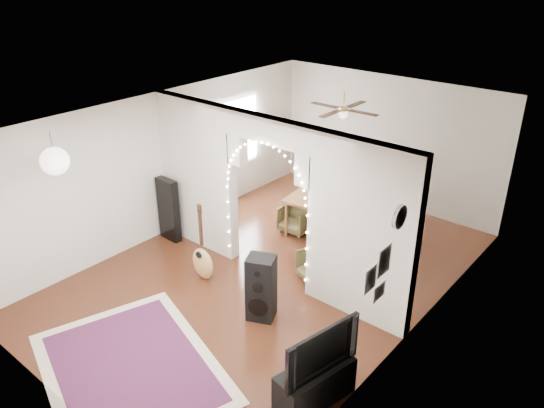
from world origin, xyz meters
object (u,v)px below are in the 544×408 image
Objects in this scene: media_console at (315,384)px; dining_chair_right at (317,266)px; floor_speaker at (261,288)px; bookcase at (372,198)px; acoustic_guitar at (202,252)px; dining_table at (319,204)px; dining_chair_left at (296,219)px.

media_console is 1.80× the size of dining_chair_right.
floor_speaker is 1.82× the size of dining_chair_right.
bookcase reaches higher than dining_chair_right.
dining_chair_right is at bearing 38.02° from acoustic_guitar.
bookcase is at bearing 31.62° from dining_table.
acoustic_guitar is 2.05× the size of dining_chair_right.
dining_table is (-2.32, 3.36, 0.43)m from media_console.
acoustic_guitar reaches higher than floor_speaker.
acoustic_guitar is 2.46m from dining_table.
acoustic_guitar reaches higher than media_console.
media_console is 0.78× the size of dining_table.
bookcase is 2.91× the size of dining_chair_left.
dining_chair_left is (-0.46, -0.09, -0.43)m from dining_table.
dining_chair_left is 1.01× the size of dining_chair_right.
dining_chair_left is (-1.23, 2.44, -0.25)m from floor_speaker.
acoustic_guitar is 1.13× the size of floor_speaker.
floor_speaker reaches higher than dining_table.
dining_chair_right is (0.83, -1.21, -0.43)m from dining_table.
acoustic_guitar is 2.03× the size of dining_chair_left.
floor_speaker is at bearing -71.38° from dining_chair_right.
acoustic_guitar is 0.89× the size of dining_table.
floor_speaker is 1.79× the size of dining_chair_left.
bookcase is (1.38, 2.97, 0.32)m from acoustic_guitar.
dining_table is (0.63, 2.38, 0.18)m from acoustic_guitar.
media_console is at bearing -18.92° from acoustic_guitar.
bookcase is (-1.57, 3.95, 0.57)m from media_console.
dining_table is (-0.75, -0.59, -0.14)m from bookcase.
media_console is 4.29m from bookcase.
dining_chair_left is at bearing 92.75° from floor_speaker.
dining_chair_right is at bearing -62.36° from dining_table.
dining_chair_right is (0.06, 1.33, -0.25)m from floor_speaker.
dining_chair_right is at bearing -44.32° from dining_chair_left.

